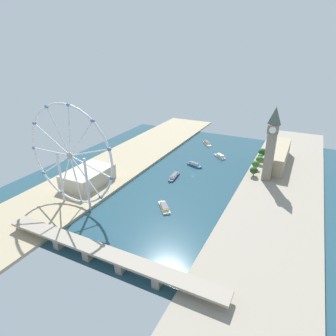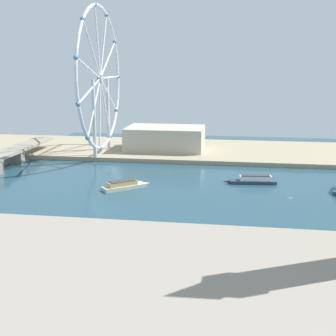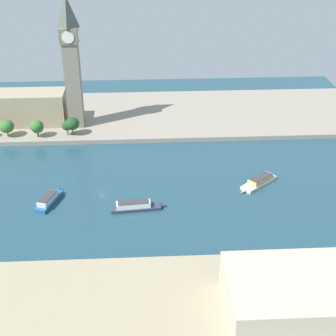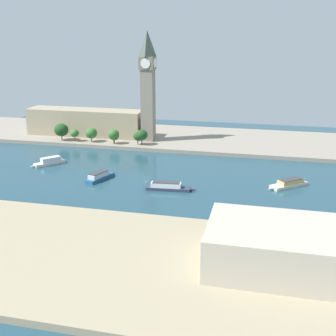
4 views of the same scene
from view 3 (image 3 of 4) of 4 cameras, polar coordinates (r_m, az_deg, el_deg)
ground_plane at (r=289.73m, az=-7.49°, el=-2.76°), size 384.81×384.81×0.00m
riverbank_left at (r=384.49m, az=-6.54°, el=5.88°), size 90.00×520.00×3.00m
clock_tower at (r=352.02m, az=-10.82°, el=11.70°), size 12.81×12.81×89.78m
tree_row_embankment at (r=357.15m, az=-16.86°, el=4.56°), size 11.91×81.51×14.40m
riverside_hall at (r=210.02m, az=14.82°, el=-13.88°), size 38.30×59.01×17.39m
tour_boat_0 at (r=284.49m, az=-13.27°, el=-3.49°), size 25.80×13.33×5.18m
tour_boat_1 at (r=272.17m, az=-3.69°, el=-4.31°), size 8.65×31.41×5.05m
tour_boat_2 at (r=298.81m, az=10.22°, el=-1.48°), size 22.43×25.37×4.84m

